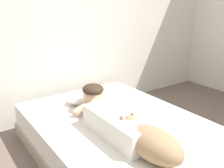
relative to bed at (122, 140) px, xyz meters
The scene contains 7 objects.
back_wall 1.58m from the bed, 91.72° to the left, with size 4.66×0.12×2.50m.
bed is the anchor object (origin of this frame).
pillow 0.62m from the bed, 87.11° to the left, with size 0.52×0.32×0.11m, color white.
person_lying 0.29m from the bed, 164.90° to the right, with size 0.43×0.92×0.27m.
dog 0.57m from the bed, 105.64° to the right, with size 0.26×0.57×0.21m.
coffee_cup 0.46m from the bed, 64.72° to the left, with size 0.13×0.09×0.07m.
cell_phone 0.23m from the bed, 116.67° to the right, with size 0.07×0.14×0.01m, color black.
Camera 1 is at (-1.15, -1.00, 1.34)m, focal length 40.24 mm.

